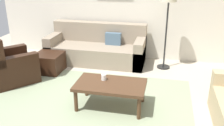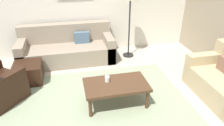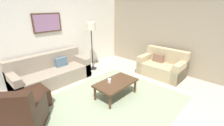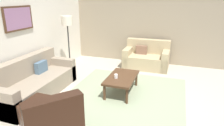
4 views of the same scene
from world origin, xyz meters
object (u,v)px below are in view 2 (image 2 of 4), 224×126
at_px(cup, 107,79).
at_px(lamp_standing, 130,1).
at_px(couch_main, 67,49).
at_px(coffee_table, 116,86).
at_px(ottoman, 28,73).

distance_m(cup, lamp_standing, 2.20).
xyz_separation_m(cup, lamp_standing, (0.92, 1.76, 0.95)).
height_order(couch_main, lamp_standing, lamp_standing).
bearing_deg(couch_main, cup, -71.16).
bearing_deg(coffee_table, ottoman, 145.28).
distance_m(couch_main, lamp_standing, 1.92).
relative_size(coffee_table, lamp_standing, 0.64).
height_order(ottoman, lamp_standing, lamp_standing).
xyz_separation_m(couch_main, lamp_standing, (1.56, -0.11, 1.11)).
relative_size(couch_main, lamp_standing, 1.31).
xyz_separation_m(coffee_table, cup, (-0.13, 0.10, 0.10)).
xyz_separation_m(couch_main, ottoman, (-0.83, -0.86, -0.10)).
distance_m(ottoman, lamp_standing, 2.79).
distance_m(coffee_table, cup, 0.20).
relative_size(ottoman, coffee_table, 0.51).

